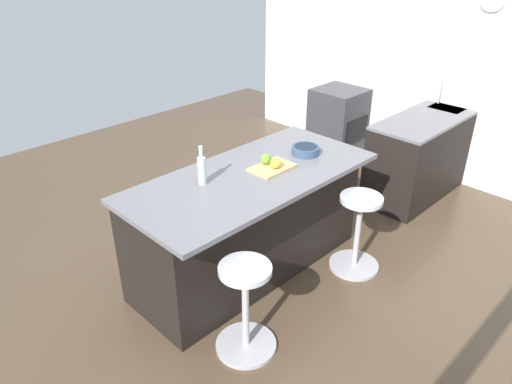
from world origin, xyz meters
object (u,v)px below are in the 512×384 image
Objects in this scene: stool_by_window at (357,235)px; apple_green at (266,159)px; oven_range at (338,122)px; apple_yellow at (276,163)px; kitchen_island at (248,222)px; stool_middle at (246,311)px; cutting_board at (272,168)px; fruit_bowl at (306,150)px; water_bottle at (202,169)px.

stool_by_window is 8.09× the size of apple_green.
apple_yellow reaches higher than oven_range.
apple_green reaches higher than kitchen_island.
stool_middle is at bearing 26.75° from oven_range.
apple_yellow reaches higher than stool_by_window.
oven_range reaches higher than stool_by_window.
cutting_board is 0.07m from apple_yellow.
stool_middle is 1.55m from fruit_bowl.
apple_yellow is 0.36× the size of fruit_bowl.
kitchen_island is at bearing 164.77° from water_bottle.
apple_green is (0.48, -0.65, 0.67)m from stool_by_window.
cutting_board reaches higher than stool_by_window.
water_bottle is 1.30× the size of fruit_bowl.
water_bottle reaches higher than stool_by_window.
fruit_bowl is (-0.42, 0.07, -0.02)m from apple_green.
oven_range is at bearing -151.63° from fruit_bowl.
water_bottle is (0.57, -0.19, 0.11)m from cutting_board.
fruit_bowl reaches higher than stool_by_window.
stool_middle is 1.27m from apple_green.
stool_middle is 1.21m from apple_yellow.
apple_yellow is at bearing -148.10° from stool_middle.
cutting_board is 1.50× the size of fruit_bowl.
apple_yellow is (-0.86, -0.54, 0.67)m from stool_middle.
apple_yellow is (-0.19, 0.13, 0.53)m from kitchen_island.
stool_middle is 2.96× the size of fruit_bowl.
kitchen_island is 2.98× the size of stool_by_window.
stool_middle is (0.67, 0.67, -0.14)m from kitchen_island.
water_bottle is at bearing -36.22° from stool_by_window.
stool_by_window is at bearing 126.42° from apple_green.
kitchen_island reaches higher than oven_range.
stool_by_window is at bearing 180.00° from stool_middle.
stool_by_window is at bearing 131.77° from apple_yellow.
water_bottle is (1.05, -0.77, 0.73)m from stool_by_window.
apple_green is 0.43m from fruit_bowl.
cutting_board is 4.09× the size of apple_green.
stool_by_window is 2.28× the size of water_bottle.
cutting_board is 1.15× the size of water_bottle.
oven_range reaches higher than stool_middle.
stool_by_window is 0.86m from fruit_bowl.
stool_middle is at bearing 24.11° from fruit_bowl.
apple_yellow reaches higher than fruit_bowl.
apple_green is (2.44, 1.02, 0.57)m from oven_range.
cutting_board is (2.44, 1.09, 0.51)m from oven_range.
water_bottle is at bearing -15.23° from kitchen_island.
stool_by_window is 0.97m from cutting_board.
water_bottle is at bearing -22.17° from apple_yellow.
apple_yellow reaches higher than cutting_board.
kitchen_island is at bearing -8.30° from fruit_bowl.
water_bottle reaches higher than kitchen_island.
apple_yellow is at bearing 88.05° from cutting_board.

